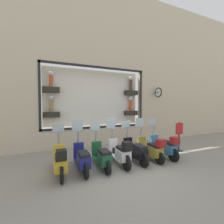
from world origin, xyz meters
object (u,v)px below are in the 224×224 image
scooter_olive_1 (151,149)px  scooter_green_4 (102,156)px  scooter_navy_5 (82,158)px  scooter_yellow_6 (60,161)px  shop_sign_post (179,136)px  scooter_teal_0 (165,147)px  scooter_white_3 (120,152)px  scooter_black_2 (136,151)px

scooter_olive_1 → scooter_green_4: 2.10m
scooter_navy_5 → scooter_yellow_6: 0.70m
scooter_navy_5 → shop_sign_post: 4.87m
scooter_teal_0 → scooter_yellow_6: 4.20m
scooter_olive_1 → scooter_yellow_6: size_ratio=1.00×
scooter_green_4 → scooter_yellow_6: scooter_green_4 is taller
scooter_white_3 → shop_sign_post: bearing=-81.9°
scooter_black_2 → scooter_olive_1: bearing=-95.4°
scooter_green_4 → scooter_yellow_6: size_ratio=1.00×
scooter_teal_0 → scooter_olive_1: (-0.01, 0.70, -0.01)m
scooter_black_2 → scooter_teal_0: bearing=-92.4°
scooter_olive_1 → scooter_black_2: (0.07, 0.70, -0.03)m
scooter_white_3 → scooter_green_4: 0.71m
scooter_olive_1 → shop_sign_post: size_ratio=1.26×
scooter_teal_0 → scooter_black_2: scooter_teal_0 is taller
scooter_white_3 → scooter_navy_5: bearing=87.8°
scooter_teal_0 → scooter_olive_1: 0.70m
scooter_teal_0 → scooter_navy_5: bearing=89.0°
scooter_olive_1 → scooter_navy_5: size_ratio=1.00×
scooter_white_3 → scooter_navy_5: scooter_white_3 is taller
scooter_black_2 → scooter_yellow_6: bearing=91.3°
scooter_olive_1 → scooter_white_3: size_ratio=0.99×
scooter_black_2 → shop_sign_post: bearing=-80.9°
shop_sign_post → scooter_olive_1: bearing=104.0°
scooter_teal_0 → scooter_black_2: (0.06, 1.40, -0.04)m
scooter_white_3 → shop_sign_post: (0.49, -3.43, 0.26)m
scooter_olive_1 → scooter_white_3: (0.01, 1.40, 0.02)m
scooter_olive_1 → scooter_yellow_6: scooter_olive_1 is taller
scooter_teal_0 → scooter_green_4: size_ratio=1.01×
scooter_teal_0 → scooter_green_4: bearing=88.9°
scooter_green_4 → scooter_yellow_6: bearing=92.4°
scooter_teal_0 → shop_sign_post: 1.45m
scooter_black_2 → scooter_white_3: scooter_white_3 is taller
scooter_olive_1 → scooter_green_4: size_ratio=1.00×
scooter_olive_1 → shop_sign_post: 2.11m
scooter_olive_1 → scooter_navy_5: scooter_navy_5 is taller
scooter_white_3 → scooter_yellow_6: scooter_white_3 is taller
scooter_teal_0 → scooter_yellow_6: size_ratio=1.00×
scooter_teal_0 → shop_sign_post: bearing=-69.5°
scooter_white_3 → scooter_navy_5: (0.05, 1.40, -0.05)m
scooter_white_3 → scooter_olive_1: bearing=-90.5°
scooter_green_4 → scooter_yellow_6: (-0.06, 1.40, 0.05)m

